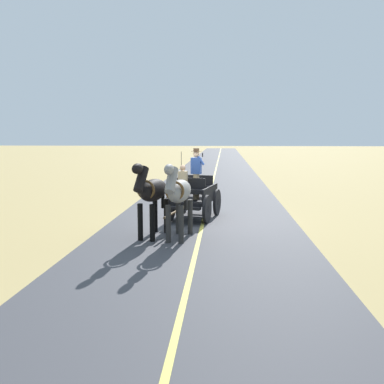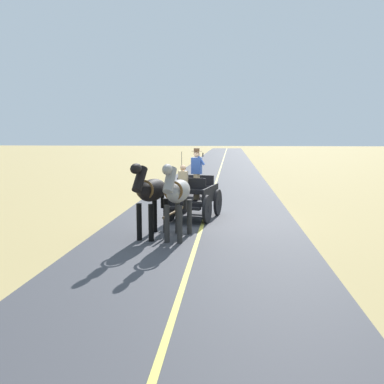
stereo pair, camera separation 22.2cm
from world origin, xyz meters
TOP-DOWN VIEW (x-y plane):
  - ground_plane at (0.00, 0.00)m, footprint 200.00×200.00m
  - road_surface at (0.00, 0.00)m, footprint 6.33×160.00m
  - road_centre_stripe at (0.00, 0.00)m, footprint 0.12×160.00m
  - horse_drawn_carriage at (0.36, -0.29)m, footprint 1.88×4.51m
  - horse_near_side at (0.58, 2.76)m, footprint 0.78×2.15m
  - horse_off_side at (1.36, 2.60)m, footprint 0.90×2.15m

SIDE VIEW (x-z plane):
  - ground_plane at x=0.00m, z-range 0.00..0.00m
  - road_surface at x=0.00m, z-range 0.00..0.01m
  - road_centre_stripe at x=0.00m, z-range 0.01..0.01m
  - horse_drawn_carriage at x=0.36m, z-range -0.43..2.07m
  - horse_near_side at x=0.58m, z-range 0.22..2.43m
  - horse_off_side at x=1.36m, z-range 0.22..2.43m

